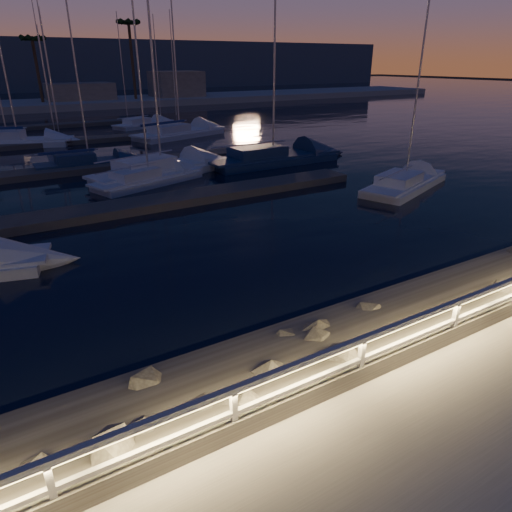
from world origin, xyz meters
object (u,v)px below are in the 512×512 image
at_px(sailboat_g, 158,169).
at_px(sailboat_n, 16,141).
at_px(sailboat_h, 270,157).
at_px(sailboat_d, 404,182).
at_px(sailboat_l, 177,132).
at_px(sailboat_f, 87,163).
at_px(guard_rail, 426,323).
at_px(sailboat_k, 143,124).
at_px(sailboat_c, 146,178).

distance_m(sailboat_g, sailboat_n, 18.27).
height_order(sailboat_h, sailboat_n, sailboat_h).
distance_m(sailboat_d, sailboat_h, 10.22).
bearing_deg(sailboat_l, sailboat_d, -99.65).
distance_m(sailboat_d, sailboat_g, 14.94).
bearing_deg(sailboat_f, sailboat_h, -23.86).
distance_m(sailboat_g, sailboat_h, 8.17).
bearing_deg(sailboat_d, guard_rail, -156.83).
relative_size(sailboat_f, sailboat_k, 0.95).
bearing_deg(sailboat_g, sailboat_h, -19.13).
xyz_separation_m(sailboat_d, sailboat_l, (-3.75, 24.66, 0.07)).
xyz_separation_m(sailboat_c, sailboat_k, (7.90, 24.60, 0.00)).
bearing_deg(sailboat_h, sailboat_d, -74.83).
xyz_separation_m(sailboat_f, sailboat_h, (11.51, -5.16, 0.07)).
bearing_deg(guard_rail, sailboat_l, 76.39).
bearing_deg(sailboat_l, sailboat_n, 151.22).
bearing_deg(sailboat_c, guard_rail, -109.00).
bearing_deg(sailboat_n, sailboat_g, -48.28).
relative_size(sailboat_g, sailboat_n, 1.08).
distance_m(guard_rail, sailboat_g, 22.17).
bearing_deg(sailboat_f, sailboat_n, 105.07).
bearing_deg(sailboat_c, sailboat_h, -10.84).
bearing_deg(guard_rail, sailboat_c, 89.04).
bearing_deg(guard_rail, sailboat_f, 93.58).
bearing_deg(sailboat_n, sailboat_h, -29.06).
relative_size(sailboat_h, sailboat_n, 1.15).
xyz_separation_m(sailboat_d, sailboat_k, (-4.37, 33.23, 0.01)).
xyz_separation_m(sailboat_c, sailboat_n, (-5.26, 18.57, 0.08)).
bearing_deg(sailboat_n, guard_rail, -62.20).
bearing_deg(sailboat_k, sailboat_g, -128.32).
relative_size(sailboat_c, sailboat_k, 0.98).
xyz_separation_m(guard_rail, sailboat_h, (9.82, 21.76, -0.90)).
height_order(guard_rail, sailboat_g, sailboat_g).
relative_size(guard_rail, sailboat_k, 3.58).
xyz_separation_m(sailboat_l, sailboat_n, (-13.77, 2.55, 0.01)).
distance_m(guard_rail, sailboat_n, 39.45).
distance_m(sailboat_f, sailboat_h, 12.61).
height_order(sailboat_d, sailboat_k, sailboat_d).
bearing_deg(sailboat_n, sailboat_f, -54.55).
distance_m(sailboat_d, sailboat_k, 33.52).
distance_m(sailboat_d, sailboat_l, 24.94).
distance_m(sailboat_f, sailboat_k, 20.77).
height_order(guard_rail, sailboat_l, sailboat_l).
bearing_deg(sailboat_l, guard_rail, -121.92).
xyz_separation_m(guard_rail, sailboat_k, (8.25, 45.16, -0.97)).
bearing_deg(sailboat_k, sailboat_n, -177.78).
bearing_deg(sailboat_c, sailboat_l, 43.98).
relative_size(sailboat_d, sailboat_k, 1.05).
bearing_deg(sailboat_g, sailboat_k, 57.21).
bearing_deg(sailboat_g, sailboat_c, -147.58).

